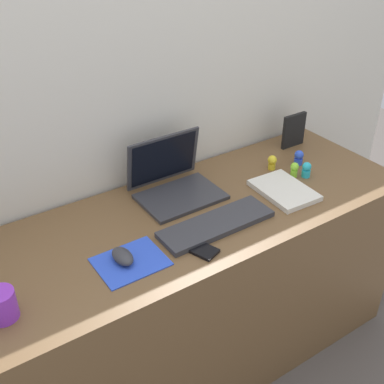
{
  "coord_description": "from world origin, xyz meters",
  "views": [
    {
      "loc": [
        -0.78,
        -1.18,
        1.72
      ],
      "look_at": [
        0.01,
        0.0,
        0.83
      ],
      "focal_mm": 45.87,
      "sensor_mm": 36.0,
      "label": 1
    }
  ],
  "objects_px": {
    "mouse": "(123,256)",
    "coffee_mug": "(2,305)",
    "toy_figurine_blue": "(299,157)",
    "notebook_pad": "(284,190)",
    "toy_figurine_cyan": "(306,170)",
    "toy_figurine_lime": "(294,169)",
    "toy_figurine_yellow": "(272,162)",
    "cell_phone": "(198,248)",
    "keyboard": "(216,224)",
    "picture_frame": "(294,130)",
    "laptop": "(173,180)"
  },
  "relations": [
    {
      "from": "toy_figurine_lime",
      "to": "toy_figurine_yellow",
      "type": "distance_m",
      "value": 0.1
    },
    {
      "from": "laptop",
      "to": "toy_figurine_cyan",
      "type": "relative_size",
      "value": 4.77
    },
    {
      "from": "cell_phone",
      "to": "picture_frame",
      "type": "bearing_deg",
      "value": 6.42
    },
    {
      "from": "toy_figurine_blue",
      "to": "cell_phone",
      "type": "bearing_deg",
      "value": -160.63
    },
    {
      "from": "keyboard",
      "to": "toy_figurine_cyan",
      "type": "bearing_deg",
      "value": 8.51
    },
    {
      "from": "laptop",
      "to": "toy_figurine_lime",
      "type": "height_order",
      "value": "laptop"
    },
    {
      "from": "cell_phone",
      "to": "toy_figurine_yellow",
      "type": "bearing_deg",
      "value": 6.28
    },
    {
      "from": "keyboard",
      "to": "toy_figurine_lime",
      "type": "height_order",
      "value": "toy_figurine_lime"
    },
    {
      "from": "cell_phone",
      "to": "notebook_pad",
      "type": "distance_m",
      "value": 0.47
    },
    {
      "from": "notebook_pad",
      "to": "toy_figurine_lime",
      "type": "relative_size",
      "value": 3.89
    },
    {
      "from": "cell_phone",
      "to": "picture_frame",
      "type": "xyz_separation_m",
      "value": [
        0.76,
        0.37,
        0.07
      ]
    },
    {
      "from": "laptop",
      "to": "toy_figurine_blue",
      "type": "distance_m",
      "value": 0.56
    },
    {
      "from": "cell_phone",
      "to": "toy_figurine_yellow",
      "type": "distance_m",
      "value": 0.61
    },
    {
      "from": "notebook_pad",
      "to": "toy_figurine_yellow",
      "type": "height_order",
      "value": "toy_figurine_yellow"
    },
    {
      "from": "mouse",
      "to": "notebook_pad",
      "type": "relative_size",
      "value": 0.4
    },
    {
      "from": "keyboard",
      "to": "picture_frame",
      "type": "xyz_separation_m",
      "value": [
        0.64,
        0.3,
        0.06
      ]
    },
    {
      "from": "toy_figurine_cyan",
      "to": "coffee_mug",
      "type": "bearing_deg",
      "value": -175.81
    },
    {
      "from": "coffee_mug",
      "to": "laptop",
      "type": "bearing_deg",
      "value": 21.77
    },
    {
      "from": "toy_figurine_cyan",
      "to": "mouse",
      "type": "bearing_deg",
      "value": -175.81
    },
    {
      "from": "coffee_mug",
      "to": "toy_figurine_lime",
      "type": "height_order",
      "value": "coffee_mug"
    },
    {
      "from": "cell_phone",
      "to": "coffee_mug",
      "type": "relative_size",
      "value": 1.47
    },
    {
      "from": "notebook_pad",
      "to": "laptop",
      "type": "bearing_deg",
      "value": 148.23
    },
    {
      "from": "notebook_pad",
      "to": "toy_figurine_yellow",
      "type": "bearing_deg",
      "value": 65.43
    },
    {
      "from": "keyboard",
      "to": "notebook_pad",
      "type": "distance_m",
      "value": 0.34
    },
    {
      "from": "mouse",
      "to": "toy_figurine_lime",
      "type": "height_order",
      "value": "toy_figurine_lime"
    },
    {
      "from": "cell_phone",
      "to": "picture_frame",
      "type": "distance_m",
      "value": 0.85
    },
    {
      "from": "mouse",
      "to": "toy_figurine_cyan",
      "type": "relative_size",
      "value": 1.53
    },
    {
      "from": "coffee_mug",
      "to": "toy_figurine_blue",
      "type": "bearing_deg",
      "value": 8.16
    },
    {
      "from": "keyboard",
      "to": "notebook_pad",
      "type": "height_order",
      "value": "same"
    },
    {
      "from": "mouse",
      "to": "toy_figurine_lime",
      "type": "distance_m",
      "value": 0.81
    },
    {
      "from": "laptop",
      "to": "toy_figurine_cyan",
      "type": "xyz_separation_m",
      "value": [
        0.5,
        -0.2,
        -0.02
      ]
    },
    {
      "from": "notebook_pad",
      "to": "coffee_mug",
      "type": "xyz_separation_m",
      "value": [
        -1.06,
        -0.05,
        0.03
      ]
    },
    {
      "from": "toy_figurine_cyan",
      "to": "toy_figurine_lime",
      "type": "xyz_separation_m",
      "value": [
        -0.04,
        0.03,
        0.0
      ]
    },
    {
      "from": "toy_figurine_cyan",
      "to": "toy_figurine_blue",
      "type": "distance_m",
      "value": 0.1
    },
    {
      "from": "keyboard",
      "to": "coffee_mug",
      "type": "relative_size",
      "value": 4.72
    },
    {
      "from": "laptop",
      "to": "mouse",
      "type": "xyz_separation_m",
      "value": [
        -0.34,
        -0.26,
        -0.03
      ]
    },
    {
      "from": "cell_phone",
      "to": "toy_figurine_yellow",
      "type": "relative_size",
      "value": 2.12
    },
    {
      "from": "cell_phone",
      "to": "notebook_pad",
      "type": "bearing_deg",
      "value": -7.22
    },
    {
      "from": "mouse",
      "to": "toy_figurine_cyan",
      "type": "distance_m",
      "value": 0.85
    },
    {
      "from": "mouse",
      "to": "coffee_mug",
      "type": "xyz_separation_m",
      "value": [
        -0.37,
        -0.03,
        0.02
      ]
    },
    {
      "from": "toy_figurine_cyan",
      "to": "toy_figurine_blue",
      "type": "xyz_separation_m",
      "value": [
        0.05,
        0.09,
        -0.0
      ]
    },
    {
      "from": "picture_frame",
      "to": "coffee_mug",
      "type": "xyz_separation_m",
      "value": [
        -1.36,
        -0.32,
        -0.03
      ]
    },
    {
      "from": "toy_figurine_blue",
      "to": "laptop",
      "type": "bearing_deg",
      "value": 169.29
    },
    {
      "from": "picture_frame",
      "to": "toy_figurine_cyan",
      "type": "bearing_deg",
      "value": -122.41
    },
    {
      "from": "cell_phone",
      "to": "toy_figurine_lime",
      "type": "relative_size",
      "value": 2.07
    },
    {
      "from": "toy_figurine_cyan",
      "to": "toy_figurine_blue",
      "type": "bearing_deg",
      "value": 62.33
    },
    {
      "from": "coffee_mug",
      "to": "toy_figurine_blue",
      "type": "height_order",
      "value": "coffee_mug"
    },
    {
      "from": "picture_frame",
      "to": "toy_figurine_cyan",
      "type": "height_order",
      "value": "picture_frame"
    },
    {
      "from": "notebook_pad",
      "to": "mouse",
      "type": "bearing_deg",
      "value": -175.54
    },
    {
      "from": "cell_phone",
      "to": "notebook_pad",
      "type": "relative_size",
      "value": 0.53
    }
  ]
}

